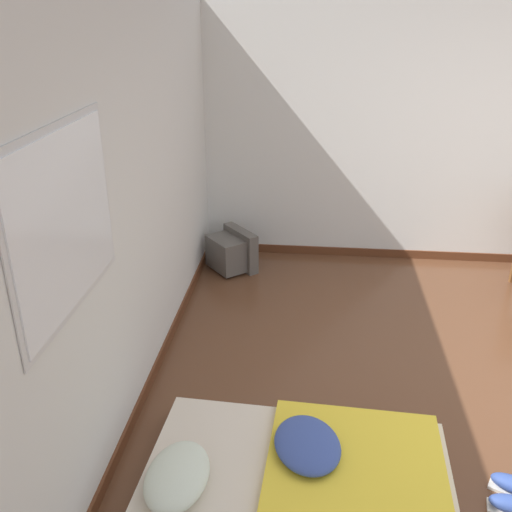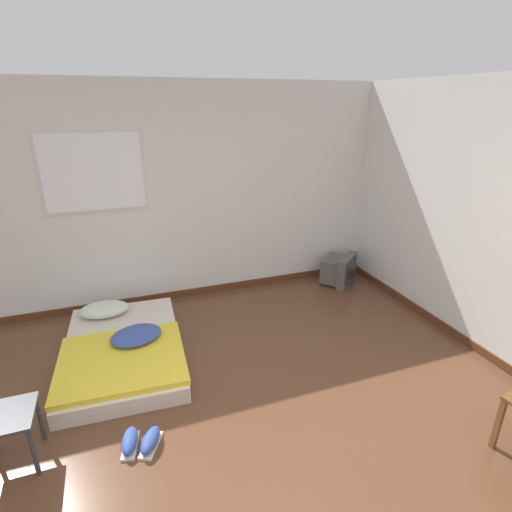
{
  "view_description": "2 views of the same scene",
  "coord_description": "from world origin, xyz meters",
  "px_view_note": "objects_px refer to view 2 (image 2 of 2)",
  "views": [
    {
      "loc": [
        -3.16,
        1.6,
        2.57
      ],
      "look_at": [
        0.69,
        1.99,
        0.82
      ],
      "focal_mm": 40.0,
      "sensor_mm": 36.0,
      "label": 1
    },
    {
      "loc": [
        -0.65,
        -1.96,
        2.37
      ],
      "look_at": [
        0.74,
        1.88,
        0.77
      ],
      "focal_mm": 28.0,
      "sensor_mm": 36.0,
      "label": 2
    }
  ],
  "objects_px": {
    "mattress_bed": "(123,347)",
    "crt_tv": "(339,270)",
    "side_stool": "(6,424)",
    "sneaker_pair": "(140,441)"
  },
  "relations": [
    {
      "from": "crt_tv",
      "to": "sneaker_pair",
      "type": "relative_size",
      "value": 1.75
    },
    {
      "from": "crt_tv",
      "to": "sneaker_pair",
      "type": "xyz_separation_m",
      "value": [
        -2.83,
        -1.98,
        -0.15
      ]
    },
    {
      "from": "mattress_bed",
      "to": "crt_tv",
      "type": "bearing_deg",
      "value": 15.16
    },
    {
      "from": "mattress_bed",
      "to": "side_stool",
      "type": "xyz_separation_m",
      "value": [
        -0.77,
        -1.04,
        0.23
      ]
    },
    {
      "from": "mattress_bed",
      "to": "sneaker_pair",
      "type": "xyz_separation_m",
      "value": [
        0.06,
        -1.2,
        -0.06
      ]
    },
    {
      "from": "mattress_bed",
      "to": "crt_tv",
      "type": "relative_size",
      "value": 3.04
    },
    {
      "from": "side_stool",
      "to": "sneaker_pair",
      "type": "bearing_deg",
      "value": -10.83
    },
    {
      "from": "crt_tv",
      "to": "sneaker_pair",
      "type": "bearing_deg",
      "value": -145.03
    },
    {
      "from": "mattress_bed",
      "to": "sneaker_pair",
      "type": "height_order",
      "value": "mattress_bed"
    },
    {
      "from": "crt_tv",
      "to": "side_stool",
      "type": "height_order",
      "value": "side_stool"
    }
  ]
}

